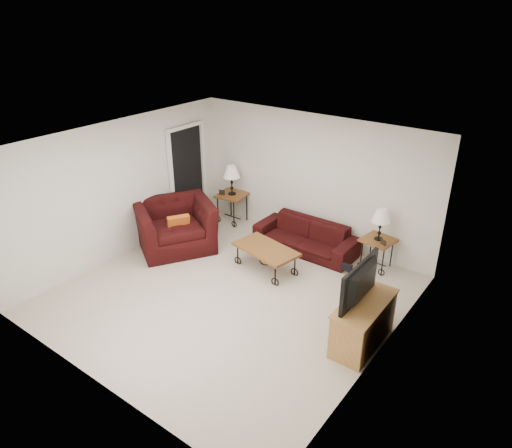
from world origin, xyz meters
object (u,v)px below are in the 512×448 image
Objects in this scene: lamp_right at (380,224)px; armchair at (175,226)px; sofa at (306,236)px; lamp_left at (232,180)px; television at (366,284)px; coffee_table at (266,259)px; side_table_left at (232,208)px; backpack at (350,263)px; side_table_right at (377,254)px; tv_stand at (363,323)px.

lamp_right reaches higher than armchair.
armchair is (-3.42, -1.56, -0.40)m from lamp_right.
lamp_left is (-1.93, 0.18, 0.66)m from sofa.
television reaches higher than lamp_right.
side_table_left is at bearing 145.12° from coffee_table.
lamp_right is at bearing 7.59° from sofa.
lamp_right is 2.15m from television.
sofa reaches higher than coffee_table.
television reaches higher than backpack.
television reaches higher than armchair.
side_table_right is 3.35m from lamp_left.
side_table_left is 1.00× the size of lamp_left.
side_table_right is 0.91× the size of lamp_left.
sofa is at bearing -24.87° from armchair.
coffee_table is 2.86× the size of backpack.
side_table_left is (-1.93, 0.18, 0.03)m from sofa.
lamp_right is at bearing 38.25° from coffee_table.
side_table_left is 1.10× the size of lamp_right.
sofa is 1.94m from side_table_left.
side_table_right is 0.51× the size of tv_stand.
television is at bearing -65.34° from armchair.
lamp_right is 0.56× the size of television.
side_table_right is 1.96m from coffee_table.
lamp_left is at bearing -117.32° from television.
sofa is 3.11× the size of side_table_left.
television is at bearing 180.00° from tv_stand.
side_table_left is at bearing 26.53° from armchair.
armchair is (-0.13, -1.56, -0.49)m from lamp_left.
coffee_table is 1.14× the size of television.
backpack is (-0.30, -0.44, -0.08)m from side_table_right.
lamp_right is 2.22m from tv_stand.
sofa is 2.76m from tv_stand.
sofa is 1.40× the size of armchair.
side_table_left reaches higher than coffee_table.
television reaches higher than tv_stand.
lamp_left is 0.62× the size of television.
armchair is 1.39× the size of television.
lamp_left is 3.28m from lamp_right.
side_table_right is 0.41× the size of armchair.
backpack is at bearing -13.96° from sofa.
lamp_left is 1.64m from armchair.
lamp_left is 4.45m from television.
lamp_left is at bearing 0.00° from side_table_left.
television reaches higher than side_table_right.
lamp_left is 2.25m from coffee_table.
side_table_right is at bearing 108.65° from tv_stand.
coffee_table is 1.46m from backpack.
sofa is 1.05m from coffee_table.
lamp_right is (0.00, 0.00, 0.57)m from side_table_right.
armchair reaches higher than coffee_table.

